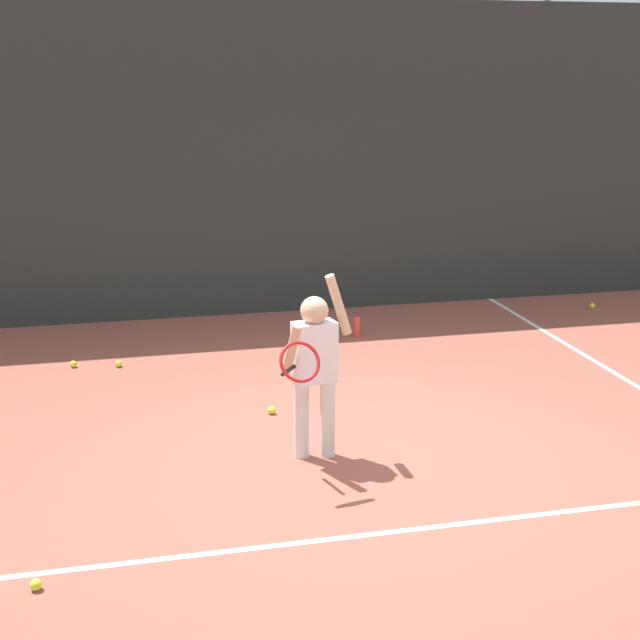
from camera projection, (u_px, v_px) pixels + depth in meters
ground_plane at (361, 447)px, 6.71m from camera, size 20.00×20.00×0.00m
court_line_baseline at (417, 529)px, 5.52m from camera, size 9.00×0.05×0.00m
court_line_sideline at (621, 377)px, 8.25m from camera, size 0.05×9.00×0.00m
back_fence_windscreen at (267, 161)px, 10.02m from camera, size 13.56×0.08×3.48m
fence_post_2 at (266, 154)px, 10.05m from camera, size 0.09×0.09×3.63m
fence_post_3 at (537, 148)px, 10.77m from camera, size 0.09×0.09×3.63m
tennis_player at (314, 363)px, 6.35m from camera, size 0.65×0.65×1.35m
water_bottle at (357, 326)px, 9.47m from camera, size 0.07×0.07×0.22m
tennis_ball_0 at (285, 364)px, 8.50m from camera, size 0.07×0.07×0.07m
tennis_ball_1 at (272, 410)px, 7.36m from camera, size 0.07×0.07×0.07m
tennis_ball_2 at (36, 585)px, 4.86m from camera, size 0.07×0.07×0.07m
tennis_ball_3 at (118, 364)px, 8.52m from camera, size 0.07×0.07×0.07m
tennis_ball_4 at (592, 306)px, 10.60m from camera, size 0.07×0.07×0.07m
tennis_ball_5 at (73, 364)px, 8.50m from camera, size 0.07×0.07×0.07m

